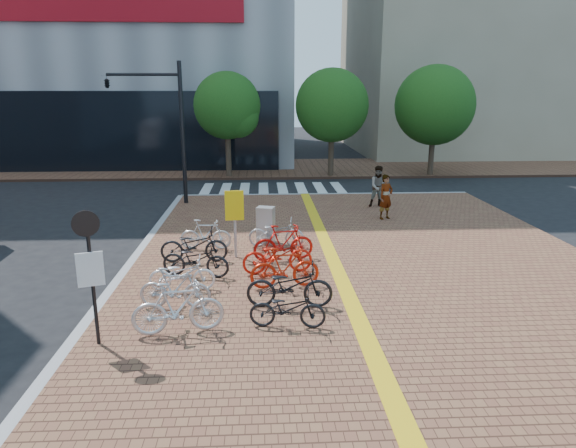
{
  "coord_description": "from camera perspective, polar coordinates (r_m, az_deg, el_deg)",
  "views": [
    {
      "loc": [
        -0.11,
        -12.49,
        5.08
      ],
      "look_at": [
        0.65,
        1.88,
        1.3
      ],
      "focal_mm": 32.0,
      "sensor_mm": 36.0,
      "label": 1
    }
  ],
  "objects": [
    {
      "name": "bike_4",
      "position": [
        15.29,
        -10.41,
        -2.31
      ],
      "size": [
        1.96,
        0.71,
        1.03
      ],
      "primitive_type": "imported",
      "rotation": [
        0.0,
        0.0,
        1.58
      ],
      "color": "black",
      "rests_on": "sidewalk"
    },
    {
      "name": "kerb_north",
      "position": [
        25.19,
        4.14,
        3.22
      ],
      "size": [
        14.0,
        0.25,
        0.15
      ],
      "primitive_type": "cube",
      "color": "gray",
      "rests_on": "ground"
    },
    {
      "name": "ground",
      "position": [
        13.48,
        -2.34,
        -7.42
      ],
      "size": [
        120.0,
        120.0,
        0.0
      ],
      "primitive_type": "plane",
      "color": "black",
      "rests_on": "ground"
    },
    {
      "name": "bike_6",
      "position": [
        11.03,
        -0.05,
        -9.37
      ],
      "size": [
        1.69,
        0.76,
        0.86
      ],
      "primitive_type": "imported",
      "rotation": [
        0.0,
        0.0,
        1.45
      ],
      "color": "black",
      "rests_on": "sidewalk"
    },
    {
      "name": "kerb_west",
      "position": [
        9.81,
        -27.25,
        -17.74
      ],
      "size": [
        0.25,
        34.0,
        0.15
      ],
      "primitive_type": "cube",
      "color": "gray",
      "rests_on": "ground"
    },
    {
      "name": "street_trees",
      "position": [
        30.4,
        6.91,
        12.76
      ],
      "size": [
        16.2,
        4.6,
        6.35
      ],
      "color": "#38281E",
      "rests_on": "far_sidewalk"
    },
    {
      "name": "building_beige",
      "position": [
        48.2,
        20.15,
        18.53
      ],
      "size": [
        20.0,
        18.0,
        18.0
      ],
      "primitive_type": "cube",
      "color": "gray",
      "rests_on": "ground"
    },
    {
      "name": "bike_1",
      "position": [
        12.18,
        -12.44,
        -6.99
      ],
      "size": [
        1.69,
        0.6,
        1.0
      ],
      "primitive_type": "imported",
      "rotation": [
        0.0,
        0.0,
        1.49
      ],
      "color": "#ACABB0",
      "rests_on": "sidewalk"
    },
    {
      "name": "bike_2",
      "position": [
        13.24,
        -11.69,
        -5.44
      ],
      "size": [
        1.67,
        0.61,
        0.87
      ],
      "primitive_type": "imported",
      "rotation": [
        0.0,
        0.0,
        1.59
      ],
      "color": "white",
      "rests_on": "sidewalk"
    },
    {
      "name": "traffic_light_pole",
      "position": [
        23.26,
        -15.3,
        12.45
      ],
      "size": [
        3.28,
        1.26,
        6.1
      ],
      "color": "black",
      "rests_on": "sidewalk"
    },
    {
      "name": "pedestrian_b",
      "position": [
        22.44,
        10.1,
        4.12
      ],
      "size": [
        0.89,
        0.7,
        1.78
      ],
      "primitive_type": "imported",
      "rotation": [
        0.0,
        0.0,
        -0.03
      ],
      "color": "#454957",
      "rests_on": "sidewalk"
    },
    {
      "name": "bike_5",
      "position": [
        16.44,
        -9.13,
        -1.15
      ],
      "size": [
        1.65,
        0.56,
        0.97
      ],
      "primitive_type": "imported",
      "rotation": [
        0.0,
        0.0,
        1.51
      ],
      "color": "silver",
      "rests_on": "sidewalk"
    },
    {
      "name": "bike_3",
      "position": [
        14.11,
        -10.23,
        -3.87
      ],
      "size": [
        1.95,
        1.01,
        0.98
      ],
      "primitive_type": "imported",
      "rotation": [
        0.0,
        0.0,
        1.37
      ],
      "color": "black",
      "rests_on": "sidewalk"
    },
    {
      "name": "utility_box",
      "position": [
        16.94,
        -2.49,
        -0.1
      ],
      "size": [
        0.64,
        0.54,
        1.2
      ],
      "primitive_type": "cube",
      "rotation": [
        0.0,
        0.0,
        -0.28
      ],
      "color": "#ADADB2",
      "rests_on": "sidewalk"
    },
    {
      "name": "notice_sign",
      "position": [
        10.54,
        -21.15,
        -3.94
      ],
      "size": [
        0.49,
        0.2,
        2.75
      ],
      "color": "black",
      "rests_on": "sidewalk"
    },
    {
      "name": "bike_8",
      "position": [
        13.1,
        -0.36,
        -4.86
      ],
      "size": [
        1.84,
        0.72,
        1.08
      ],
      "primitive_type": "imported",
      "rotation": [
        0.0,
        0.0,
        1.69
      ],
      "color": "red",
      "rests_on": "sidewalk"
    },
    {
      "name": "bike_9",
      "position": [
        14.14,
        -1.17,
        -3.49
      ],
      "size": [
        2.03,
        0.96,
        1.02
      ],
      "primitive_type": "imported",
      "rotation": [
        0.0,
        0.0,
        1.72
      ],
      "color": "red",
      "rests_on": "sidewalk"
    },
    {
      "name": "pedestrian_a",
      "position": [
        20.37,
        10.82,
        2.97
      ],
      "size": [
        0.76,
        0.68,
        1.75
      ],
      "primitive_type": "imported",
      "rotation": [
        0.0,
        0.0,
        0.52
      ],
      "color": "gray",
      "rests_on": "sidewalk"
    },
    {
      "name": "bike_10",
      "position": [
        15.17,
        -0.51,
        -2.08
      ],
      "size": [
        1.88,
        0.85,
        1.09
      ],
      "primitive_type": "imported",
      "rotation": [
        0.0,
        0.0,
        1.76
      ],
      "color": "#AE110C",
      "rests_on": "sidewalk"
    },
    {
      "name": "sidewalk",
      "position": [
        9.53,
        17.38,
        -17.7
      ],
      "size": [
        14.0,
        34.0,
        0.15
      ],
      "primitive_type": "cube",
      "color": "brown",
      "rests_on": "ground"
    },
    {
      "name": "tactile_strip",
      "position": [
        9.21,
        11.28,
        -17.91
      ],
      "size": [
        0.4,
        34.0,
        0.01
      ],
      "primitive_type": "cube",
      "color": "gold",
      "rests_on": "sidewalk"
    },
    {
      "name": "bike_0",
      "position": [
        10.96,
        -12.13,
        -9.08
      ],
      "size": [
        1.95,
        0.85,
        1.14
      ],
      "primitive_type": "imported",
      "rotation": [
        0.0,
        0.0,
        1.74
      ],
      "color": "silver",
      "rests_on": "sidewalk"
    },
    {
      "name": "far_sidewalk",
      "position": [
        33.86,
        -2.82,
        6.2
      ],
      "size": [
        70.0,
        8.0,
        0.15
      ],
      "primitive_type": "cube",
      "color": "brown",
      "rests_on": "ground"
    },
    {
      "name": "yellow_sign",
      "position": [
        15.27,
        -5.95,
        1.38
      ],
      "size": [
        0.56,
        0.15,
        2.06
      ],
      "color": "#B7B7BC",
      "rests_on": "sidewalk"
    },
    {
      "name": "crosswalk",
      "position": [
        26.98,
        -1.67,
        3.87
      ],
      "size": [
        7.5,
        4.0,
        0.01
      ],
      "color": "silver",
      "rests_on": "ground"
    },
    {
      "name": "bike_11",
      "position": [
        16.49,
        -1.32,
        -0.98
      ],
      "size": [
        1.83,
        0.78,
        0.94
      ],
      "primitive_type": "imported",
      "rotation": [
        0.0,
        0.0,
        1.48
      ],
      "color": "#A9A8AD",
      "rests_on": "sidewalk"
    },
    {
      "name": "bike_7",
      "position": [
        11.97,
        0.18,
        -6.86
      ],
      "size": [
        2.04,
        0.82,
        1.05
      ],
      "primitive_type": "imported",
      "rotation": [
        0.0,
        0.0,
        1.51
      ],
      "color": "black",
      "rests_on": "sidewalk"
    }
  ]
}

